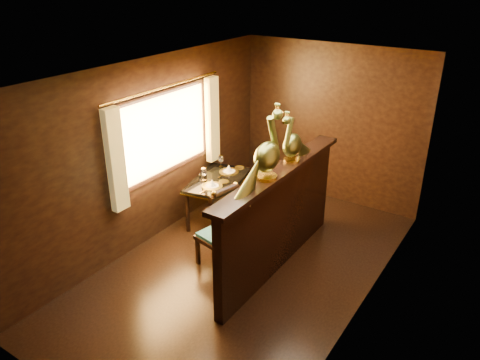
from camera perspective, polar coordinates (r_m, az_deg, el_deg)
The scene contains 8 objects.
ground at distance 6.08m, azimuth 0.46°, elevation -10.70°, with size 5.00×5.00×0.00m, color black.
room_shell at distance 5.38m, azimuth -0.14°, elevation 3.55°, with size 3.04×5.04×2.52m.
partition at distance 5.78m, azimuth 4.78°, elevation -4.47°, with size 0.26×2.70×1.36m.
dining_table at distance 6.92m, azimuth -2.72°, elevation -0.34°, with size 0.93×1.26×0.86m.
chair_left at distance 5.78m, azimuth -2.22°, elevation -5.60°, with size 0.50×0.52×1.18m.
chair_right at distance 6.03m, azimuth 2.65°, elevation -3.72°, with size 0.53×0.54×1.26m.
peacock_left at distance 5.07m, azimuth 3.34°, elevation 4.40°, with size 0.26×0.69×0.82m, color #18482C, non-canonical shape.
peacock_right at distance 5.58m, azimuth 6.44°, elevation 5.43°, with size 0.21×0.56×0.67m, color #18482C, non-canonical shape.
Camera 1 is at (2.70, -4.16, 3.53)m, focal length 35.00 mm.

